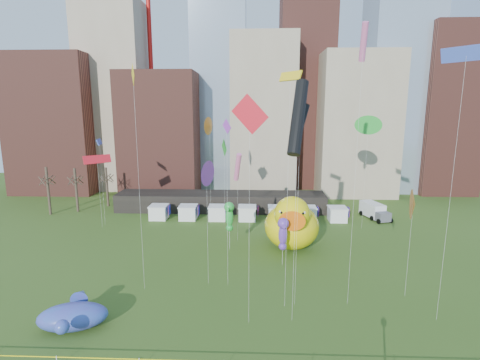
{
  "coord_description": "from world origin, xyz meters",
  "views": [
    {
      "loc": [
        2.04,
        -22.39,
        18.17
      ],
      "look_at": [
        0.81,
        9.44,
        12.0
      ],
      "focal_mm": 27.0,
      "sensor_mm": 36.0,
      "label": 1
    }
  ],
  "objects_px": {
    "big_duck": "(292,223)",
    "seahorse_green": "(229,214)",
    "small_duck": "(303,237)",
    "box_truck": "(374,211)",
    "whale_inflatable": "(73,315)",
    "seahorse_purple": "(283,231)"
  },
  "relations": [
    {
      "from": "seahorse_green",
      "to": "seahorse_purple",
      "type": "distance_m",
      "value": 8.14
    },
    {
      "from": "big_duck",
      "to": "seahorse_green",
      "type": "height_order",
      "value": "big_duck"
    },
    {
      "from": "seahorse_green",
      "to": "box_truck",
      "type": "height_order",
      "value": "seahorse_green"
    },
    {
      "from": "big_duck",
      "to": "box_truck",
      "type": "distance_m",
      "value": 21.32
    },
    {
      "from": "seahorse_green",
      "to": "small_duck",
      "type": "bearing_deg",
      "value": 18.37
    },
    {
      "from": "seahorse_purple",
      "to": "whale_inflatable",
      "type": "distance_m",
      "value": 23.14
    },
    {
      "from": "seahorse_purple",
      "to": "small_duck",
      "type": "bearing_deg",
      "value": 61.99
    },
    {
      "from": "seahorse_purple",
      "to": "whale_inflatable",
      "type": "relative_size",
      "value": 0.8
    },
    {
      "from": "small_duck",
      "to": "box_truck",
      "type": "distance_m",
      "value": 19.14
    },
    {
      "from": "seahorse_purple",
      "to": "box_truck",
      "type": "bearing_deg",
      "value": 48.68
    },
    {
      "from": "big_duck",
      "to": "seahorse_purple",
      "type": "xyz_separation_m",
      "value": [
        -1.57,
        -5.23,
        0.7
      ]
    },
    {
      "from": "seahorse_purple",
      "to": "whale_inflatable",
      "type": "bearing_deg",
      "value": -144.8
    },
    {
      "from": "small_duck",
      "to": "seahorse_green",
      "type": "relative_size",
      "value": 0.62
    },
    {
      "from": "big_duck",
      "to": "seahorse_purple",
      "type": "relative_size",
      "value": 1.75
    },
    {
      "from": "box_truck",
      "to": "seahorse_green",
      "type": "bearing_deg",
      "value": -164.53
    },
    {
      "from": "big_duck",
      "to": "seahorse_green",
      "type": "bearing_deg",
      "value": -170.34
    },
    {
      "from": "seahorse_green",
      "to": "seahorse_purple",
      "type": "xyz_separation_m",
      "value": [
        6.63,
        -4.69,
        -0.64
      ]
    },
    {
      "from": "big_duck",
      "to": "small_duck",
      "type": "xyz_separation_m",
      "value": [
        1.77,
        1.13,
        -2.22
      ]
    },
    {
      "from": "box_truck",
      "to": "whale_inflatable",
      "type": "bearing_deg",
      "value": -154.11
    },
    {
      "from": "small_duck",
      "to": "seahorse_green",
      "type": "height_order",
      "value": "seahorse_green"
    },
    {
      "from": "seahorse_green",
      "to": "whale_inflatable",
      "type": "relative_size",
      "value": 0.88
    },
    {
      "from": "whale_inflatable",
      "to": "small_duck",
      "type": "bearing_deg",
      "value": 28.96
    }
  ]
}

